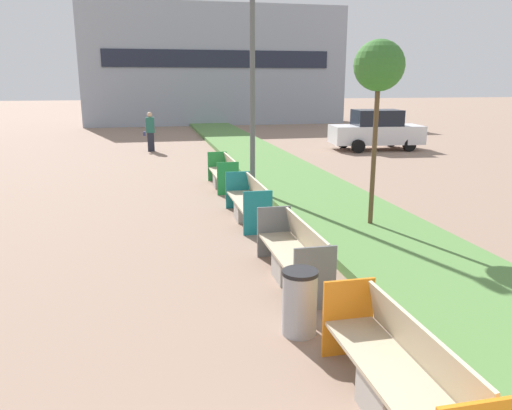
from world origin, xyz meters
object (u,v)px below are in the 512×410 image
(bench_grey_frame, at_px, (294,257))
(litter_bin, at_px, (300,302))
(bench_green_frame, at_px, (224,175))
(parked_car_distant, at_px, (376,130))
(street_lamp_post, at_px, (252,52))
(sapling_tree_near, at_px, (379,68))
(bench_orange_frame, at_px, (398,380))
(pedestrian_walking, at_px, (150,131))
(bench_teal_frame, at_px, (249,204))

(bench_grey_frame, height_order, litter_bin, bench_grey_frame)
(bench_green_frame, distance_m, parked_car_distant, 10.87)
(bench_grey_frame, xyz_separation_m, litter_bin, (-0.44, -1.75, 0.05))
(bench_grey_frame, relative_size, street_lamp_post, 0.33)
(parked_car_distant, bearing_deg, bench_grey_frame, -113.96)
(bench_grey_frame, height_order, street_lamp_post, street_lamp_post)
(street_lamp_post, relative_size, sapling_tree_near, 1.77)
(bench_green_frame, distance_m, litter_bin, 9.25)
(bench_orange_frame, xyz_separation_m, street_lamp_post, (0.61, 9.60, 3.52))
(sapling_tree_near, bearing_deg, street_lamp_post, 114.63)
(bench_grey_frame, distance_m, bench_green_frame, 7.48)
(bench_grey_frame, bearing_deg, bench_orange_frame, -90.00)
(pedestrian_walking, bearing_deg, litter_bin, -84.83)
(litter_bin, bearing_deg, bench_orange_frame, -75.71)
(bench_grey_frame, height_order, bench_green_frame, same)
(litter_bin, relative_size, parked_car_distant, 0.20)
(street_lamp_post, height_order, parked_car_distant, street_lamp_post)
(bench_teal_frame, relative_size, sapling_tree_near, 0.60)
(litter_bin, height_order, sapling_tree_near, sapling_tree_near)
(bench_grey_frame, xyz_separation_m, bench_green_frame, (-0.00, 7.48, -0.00))
(parked_car_distant, bearing_deg, pedestrian_walking, 176.75)
(litter_bin, distance_m, pedestrian_walking, 17.97)
(bench_orange_frame, distance_m, bench_grey_frame, 3.50)
(bench_teal_frame, xyz_separation_m, bench_green_frame, (-0.00, 3.81, -0.01))
(bench_orange_frame, bearing_deg, sapling_tree_near, 67.46)
(street_lamp_post, xyz_separation_m, parked_car_distant, (7.70, 8.36, -2.98))
(pedestrian_walking, relative_size, parked_car_distant, 0.41)
(litter_bin, xyz_separation_m, parked_car_distant, (8.75, 16.21, 0.48))
(sapling_tree_near, relative_size, pedestrian_walking, 2.22)
(street_lamp_post, relative_size, pedestrian_walking, 3.93)
(bench_green_frame, relative_size, parked_car_distant, 0.50)
(bench_orange_frame, height_order, pedestrian_walking, pedestrian_walking)
(sapling_tree_near, height_order, parked_car_distant, sapling_tree_near)
(bench_grey_frame, distance_m, street_lamp_post, 7.07)
(sapling_tree_near, bearing_deg, pedestrian_walking, 107.73)
(bench_grey_frame, height_order, pedestrian_walking, pedestrian_walking)
(bench_green_frame, bearing_deg, pedestrian_walking, 103.41)
(bench_orange_frame, height_order, parked_car_distant, parked_car_distant)
(bench_orange_frame, bearing_deg, bench_grey_frame, 90.00)
(litter_bin, distance_m, sapling_tree_near, 5.72)
(pedestrian_walking, bearing_deg, bench_teal_frame, -80.59)
(bench_orange_frame, height_order, bench_teal_frame, same)
(street_lamp_post, bearing_deg, parked_car_distant, 47.34)
(bench_teal_frame, xyz_separation_m, parked_car_distant, (8.31, 10.78, 0.54))
(bench_green_frame, relative_size, sapling_tree_near, 0.55)
(bench_green_frame, bearing_deg, litter_bin, -92.74)
(bench_teal_frame, xyz_separation_m, street_lamp_post, (0.61, 2.43, 3.51))
(bench_grey_frame, height_order, bench_teal_frame, same)
(bench_orange_frame, height_order, street_lamp_post, street_lamp_post)
(street_lamp_post, height_order, sapling_tree_near, street_lamp_post)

